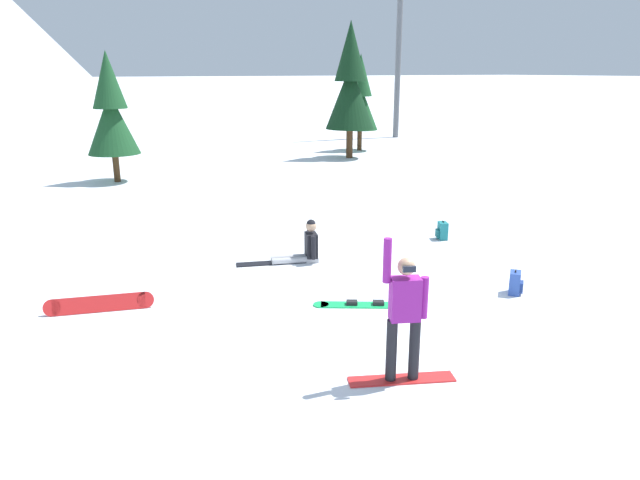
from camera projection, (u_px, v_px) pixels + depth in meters
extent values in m
plane|color=white|center=(448.00, 336.00, 9.43)|extent=(800.00, 800.00, 0.00)
cube|color=red|center=(402.00, 379.00, 8.09)|extent=(1.48, 0.80, 0.02)
cylinder|color=black|center=(414.00, 349.00, 7.98)|extent=(0.15, 0.15, 0.89)
cylinder|color=black|center=(391.00, 350.00, 7.95)|extent=(0.15, 0.15, 0.89)
cube|color=#8C1E8C|center=(405.00, 299.00, 7.76)|extent=(0.46, 0.37, 0.60)
cylinder|color=#8C1E8C|center=(424.00, 298.00, 7.78)|extent=(0.11, 0.11, 0.58)
cylinder|color=#8C1E8C|center=(387.00, 261.00, 7.57)|extent=(0.11, 0.11, 0.60)
sphere|color=tan|center=(407.00, 266.00, 7.63)|extent=(0.24, 0.24, 0.24)
cube|color=black|center=(409.00, 269.00, 7.49)|extent=(0.17, 0.10, 0.08)
cube|color=#B7B7BC|center=(311.00, 259.00, 13.13)|extent=(0.37, 0.42, 0.10)
cylinder|color=#B7B7BC|center=(290.00, 260.00, 12.94)|extent=(0.81, 0.36, 0.14)
cylinder|color=#B7B7BC|center=(289.00, 258.00, 13.13)|extent=(0.81, 0.36, 0.14)
cube|color=black|center=(271.00, 263.00, 12.97)|extent=(1.57, 0.71, 0.02)
cube|color=black|center=(311.00, 245.00, 13.04)|extent=(0.34, 0.45, 0.55)
cylinder|color=black|center=(313.00, 248.00, 12.80)|extent=(0.11, 0.11, 0.52)
cylinder|color=black|center=(309.00, 241.00, 13.28)|extent=(0.11, 0.11, 0.52)
sphere|color=tan|center=(311.00, 226.00, 12.92)|extent=(0.24, 0.24, 0.24)
sphere|color=black|center=(311.00, 224.00, 12.91)|extent=(0.20, 0.20, 0.20)
cube|color=red|center=(99.00, 304.00, 10.36)|extent=(1.56, 0.51, 0.29)
cylinder|color=red|center=(146.00, 300.00, 10.54)|extent=(0.32, 0.20, 0.29)
cylinder|color=red|center=(52.00, 308.00, 10.18)|extent=(0.32, 0.20, 0.29)
cube|color=black|center=(114.00, 301.00, 10.45)|extent=(0.22, 0.16, 0.16)
cube|color=black|center=(86.00, 303.00, 10.34)|extent=(0.22, 0.16, 0.16)
cube|color=#19B259|center=(365.00, 305.00, 10.65)|extent=(1.55, 1.03, 0.02)
cylinder|color=#19B259|center=(321.00, 305.00, 10.66)|extent=(0.39, 0.39, 0.02)
cylinder|color=#19B259|center=(409.00, 305.00, 10.63)|extent=(0.39, 0.39, 0.02)
cube|color=black|center=(352.00, 303.00, 10.64)|extent=(0.24, 0.22, 0.07)
cube|color=black|center=(378.00, 303.00, 10.63)|extent=(0.24, 0.22, 0.07)
cube|color=#2D4C9E|center=(515.00, 283.00, 11.16)|extent=(0.37, 0.36, 0.44)
cube|color=navy|center=(521.00, 287.00, 11.14)|extent=(0.20, 0.20, 0.20)
cylinder|color=black|center=(516.00, 271.00, 11.10)|extent=(0.10, 0.10, 0.02)
cube|color=#1E7A7F|center=(443.00, 231.00, 14.79)|extent=(0.31, 0.37, 0.44)
cube|color=#165B5F|center=(437.00, 233.00, 14.80)|extent=(0.14, 0.23, 0.20)
cylinder|color=black|center=(443.00, 221.00, 14.72)|extent=(0.07, 0.12, 0.02)
cylinder|color=#472D19|center=(360.00, 140.00, 31.10)|extent=(0.25, 0.25, 1.10)
cone|color=#194723|center=(360.00, 107.00, 30.62)|extent=(1.88, 1.88, 2.33)
cone|color=#194723|center=(361.00, 75.00, 30.16)|extent=(1.22, 1.22, 2.14)
cylinder|color=#472D19|center=(116.00, 168.00, 22.34)|extent=(0.24, 0.24, 1.07)
cone|color=#194723|center=(112.00, 123.00, 21.87)|extent=(1.93, 1.93, 2.28)
cone|color=#194723|center=(108.00, 79.00, 21.42)|extent=(1.25, 1.25, 2.09)
cylinder|color=#472D19|center=(349.00, 143.00, 28.43)|extent=(0.32, 0.32, 1.41)
cone|color=black|center=(350.00, 97.00, 27.81)|extent=(2.33, 2.33, 2.99)
cone|color=black|center=(351.00, 51.00, 27.23)|extent=(1.51, 1.51, 2.75)
cylinder|color=#595B60|center=(398.00, 61.00, 36.07)|extent=(0.36, 0.36, 9.35)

